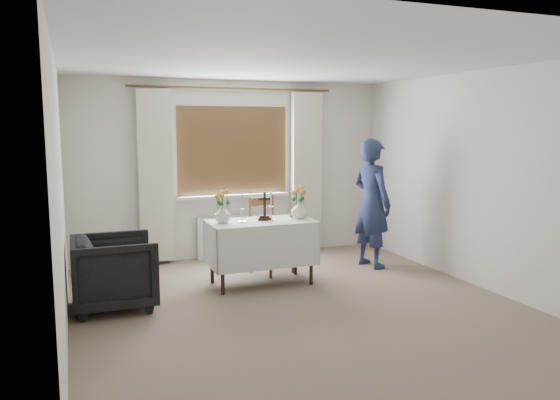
# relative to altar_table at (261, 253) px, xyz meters

# --- Properties ---
(ground) EXTENTS (5.00, 5.00, 0.00)m
(ground) POSITION_rel_altar_table_xyz_m (0.09, -1.00, -0.38)
(ground) COLOR gray
(ground) RESTS_ON ground
(altar_table) EXTENTS (1.24, 0.64, 0.76)m
(altar_table) POSITION_rel_altar_table_xyz_m (0.00, 0.00, 0.00)
(altar_table) COLOR white
(altar_table) RESTS_ON ground
(wooden_chair) EXTENTS (0.59, 0.59, 0.97)m
(wooden_chair) POSITION_rel_altar_table_xyz_m (0.29, 0.44, 0.10)
(wooden_chair) COLOR brown
(wooden_chair) RESTS_ON ground
(armchair) EXTENTS (0.84, 0.81, 0.76)m
(armchair) POSITION_rel_altar_table_xyz_m (-1.69, -0.26, -0.00)
(armchair) COLOR black
(armchair) RESTS_ON ground
(person) EXTENTS (0.54, 0.70, 1.71)m
(person) POSITION_rel_altar_table_xyz_m (1.64, 0.26, 0.47)
(person) COLOR navy
(person) RESTS_ON ground
(radiator) EXTENTS (1.10, 0.10, 0.60)m
(radiator) POSITION_rel_altar_table_xyz_m (0.09, 1.42, -0.08)
(radiator) COLOR silver
(radiator) RESTS_ON ground
(wooden_cross) EXTENTS (0.19, 0.16, 0.34)m
(wooden_cross) POSITION_rel_altar_table_xyz_m (0.06, 0.04, 0.55)
(wooden_cross) COLOR black
(wooden_cross) RESTS_ON altar_table
(candlestick_left) EXTENTS (0.10, 0.10, 0.33)m
(candlestick_left) POSITION_rel_altar_table_xyz_m (-0.23, 0.00, 0.54)
(candlestick_left) COLOR silver
(candlestick_left) RESTS_ON altar_table
(candlestick_right) EXTENTS (0.12, 0.12, 0.35)m
(candlestick_right) POSITION_rel_altar_table_xyz_m (0.12, -0.01, 0.55)
(candlestick_right) COLOR silver
(candlestick_right) RESTS_ON altar_table
(flower_vase_left) EXTENTS (0.21, 0.21, 0.20)m
(flower_vase_left) POSITION_rel_altar_table_xyz_m (-0.45, 0.04, 0.48)
(flower_vase_left) COLOR silver
(flower_vase_left) RESTS_ON altar_table
(flower_vase_right) EXTENTS (0.25, 0.25, 0.20)m
(flower_vase_right) POSITION_rel_altar_table_xyz_m (0.48, -0.00, 0.48)
(flower_vase_right) COLOR silver
(flower_vase_right) RESTS_ON altar_table
(wicker_basket) EXTENTS (0.21, 0.21, 0.07)m
(wicker_basket) POSITION_rel_altar_table_xyz_m (0.51, 0.12, 0.42)
(wicker_basket) COLOR brown
(wicker_basket) RESTS_ON altar_table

